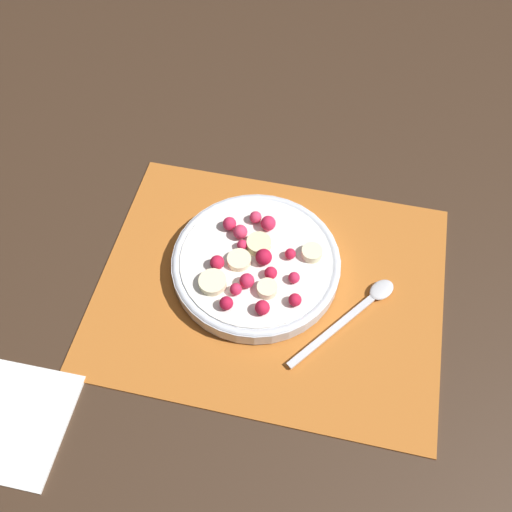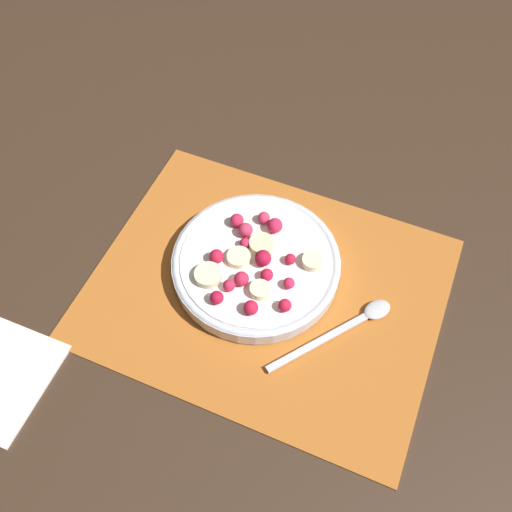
{
  "view_description": "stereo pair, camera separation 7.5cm",
  "coord_description": "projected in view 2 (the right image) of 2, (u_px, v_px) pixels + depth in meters",
  "views": [
    {
      "loc": [
        -0.06,
        0.38,
        0.66
      ],
      "look_at": [
        0.02,
        -0.02,
        0.04
      ],
      "focal_mm": 40.0,
      "sensor_mm": 36.0,
      "label": 1
    },
    {
      "loc": [
        -0.14,
        0.36,
        0.66
      ],
      "look_at": [
        0.02,
        -0.02,
        0.04
      ],
      "focal_mm": 40.0,
      "sensor_mm": 36.0,
      "label": 2
    }
  ],
  "objects": [
    {
      "name": "fruit_bowl",
      "position": [
        256.0,
        263.0,
        0.76
      ],
      "size": [
        0.23,
        0.23,
        0.05
      ],
      "color": "silver",
      "rests_on": "placemat"
    },
    {
      "name": "spoon",
      "position": [
        353.0,
        323.0,
        0.73
      ],
      "size": [
        0.13,
        0.16,
        0.01
      ],
      "rotation": [
        0.0,
        0.0,
        4.06
      ],
      "color": "silver",
      "rests_on": "placemat"
    },
    {
      "name": "placemat",
      "position": [
        266.0,
        289.0,
        0.76
      ],
      "size": [
        0.46,
        0.36,
        0.01
      ],
      "color": "#B26023",
      "rests_on": "ground_plane"
    },
    {
      "name": "ground_plane",
      "position": [
        266.0,
        290.0,
        0.76
      ],
      "size": [
        3.0,
        3.0,
        0.0
      ],
      "primitive_type": "plane",
      "color": "#382619"
    }
  ]
}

